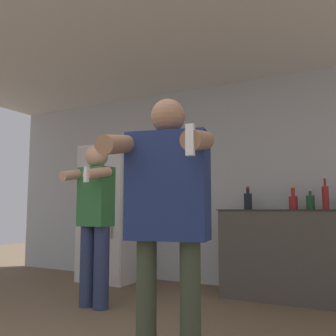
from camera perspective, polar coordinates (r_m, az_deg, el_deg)
wall_back at (r=4.79m, az=8.89°, el=-2.20°), size 7.00×0.06×2.55m
ceiling_slab at (r=3.65m, az=-0.46°, el=20.36°), size 7.00×3.76×0.05m
refrigerator at (r=5.14m, az=-8.36°, el=-6.76°), size 0.73×0.71×1.78m
counter at (r=4.26m, az=19.21°, el=-12.29°), size 1.58×0.65×0.94m
bottle_dark_rum at (r=4.29m, az=20.88°, el=-4.81°), size 0.09×0.09×0.22m
bottle_amber_bourbon at (r=4.42m, az=12.08°, el=-4.83°), size 0.09×0.09×0.27m
bottle_tall_gin at (r=4.27m, az=22.87°, el=-4.08°), size 0.07×0.07×0.34m
bottle_red_label at (r=4.31m, az=18.55°, el=-4.76°), size 0.09×0.09×0.26m
person_woman_foreground at (r=2.01m, az=-0.12°, el=-5.60°), size 0.58×0.56×1.55m
person_man_side at (r=3.76m, az=-11.10°, el=-7.20°), size 0.43×0.44×1.58m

